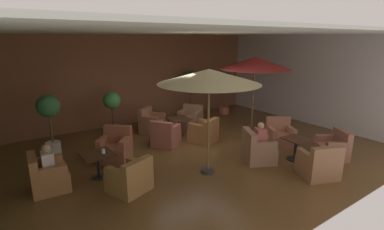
% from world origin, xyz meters
% --- Properties ---
extents(ground_plane, '(10.75, 8.24, 0.02)m').
position_xyz_m(ground_plane, '(0.00, 0.00, -0.01)').
color(ground_plane, brown).
extents(wall_back_brick, '(10.75, 0.08, 3.42)m').
position_xyz_m(wall_back_brick, '(0.00, 4.08, 1.71)').
color(wall_back_brick, brown).
rests_on(wall_back_brick, ground_plane).
extents(wall_right_plain, '(0.08, 8.24, 3.42)m').
position_xyz_m(wall_right_plain, '(5.33, 0.00, 1.71)').
color(wall_right_plain, silver).
rests_on(wall_right_plain, ground_plane).
extents(ceiling_slab, '(10.75, 8.24, 0.06)m').
position_xyz_m(ceiling_slab, '(0.00, 0.00, 3.45)').
color(ceiling_slab, silver).
rests_on(ceiling_slab, wall_back_brick).
extents(cafe_table_front_left, '(0.73, 0.73, 0.62)m').
position_xyz_m(cafe_table_front_left, '(-3.03, 0.04, 0.50)').
color(cafe_table_front_left, black).
rests_on(cafe_table_front_left, ground_plane).
extents(armchair_front_left_north, '(0.99, 0.98, 0.79)m').
position_xyz_m(armchair_front_left_north, '(-2.66, -1.00, 0.30)').
color(armchair_front_left_north, olive).
rests_on(armchair_front_left_north, ground_plane).
extents(armchair_front_left_east, '(1.10, 1.10, 0.90)m').
position_xyz_m(armchair_front_left_east, '(-2.28, 0.87, 0.33)').
color(armchair_front_left_east, '#A05A40').
rests_on(armchair_front_left_east, ground_plane).
extents(armchair_front_left_south, '(0.80, 0.86, 0.85)m').
position_xyz_m(armchair_front_left_south, '(-4.13, 0.11, 0.32)').
color(armchair_front_left_south, '#9B6339').
rests_on(armchair_front_left_south, ground_plane).
extents(cafe_table_front_right, '(0.68, 0.68, 0.62)m').
position_xyz_m(cafe_table_front_right, '(1.79, -2.03, 0.44)').
color(cafe_table_front_right, black).
rests_on(cafe_table_front_right, ground_plane).
extents(armchair_front_right_north, '(1.01, 1.02, 0.82)m').
position_xyz_m(armchair_front_right_north, '(2.72, -2.58, 0.30)').
color(armchair_front_right_north, '#945D48').
rests_on(armchair_front_right_north, ground_plane).
extents(armchair_front_right_east, '(1.02, 1.01, 0.89)m').
position_xyz_m(armchair_front_right_east, '(2.33, -1.08, 0.32)').
color(armchair_front_right_east, '#A1664B').
rests_on(armchair_front_right_east, ground_plane).
extents(armchair_front_right_south, '(1.05, 1.07, 0.89)m').
position_xyz_m(armchair_front_right_south, '(0.84, -1.51, 0.33)').
color(armchair_front_right_south, '#8F664B').
rests_on(armchair_front_right_south, ground_plane).
extents(armchair_front_right_west, '(1.04, 1.03, 0.87)m').
position_xyz_m(armchair_front_right_west, '(1.35, -3.01, 0.32)').
color(armchair_front_right_west, '#8F6140').
rests_on(armchair_front_right_west, ground_plane).
extents(cafe_table_mid_center, '(0.74, 0.74, 0.62)m').
position_xyz_m(cafe_table_mid_center, '(0.26, 1.58, 0.50)').
color(cafe_table_mid_center, black).
rests_on(cafe_table_mid_center, ground_plane).
extents(armchair_mid_center_north, '(1.05, 1.05, 0.89)m').
position_xyz_m(armchair_mid_center_north, '(-0.35, 2.42, 0.33)').
color(armchair_mid_center_north, '#9B6347').
rests_on(armchair_mid_center_north, ground_plane).
extents(armchair_mid_center_east, '(1.04, 1.03, 0.84)m').
position_xyz_m(armchair_mid_center_east, '(-0.61, 1.00, 0.32)').
color(armchair_mid_center_east, '#9E5A4A').
rests_on(armchair_mid_center_east, ground_plane).
extents(armchair_mid_center_south, '(0.96, 0.99, 0.79)m').
position_xyz_m(armchair_mid_center_south, '(0.62, 0.60, 0.30)').
color(armchair_mid_center_south, '#9C653B').
rests_on(armchair_mid_center_south, ground_plane).
extents(armchair_mid_center_west, '(1.03, 1.04, 0.84)m').
position_xyz_m(armchair_mid_center_west, '(1.14, 2.12, 0.32)').
color(armchair_mid_center_west, '#94674B').
rests_on(armchair_mid_center_west, ground_plane).
extents(patio_umbrella_tall_red, '(2.43, 2.43, 2.60)m').
position_xyz_m(patio_umbrella_tall_red, '(-0.69, -1.26, 2.41)').
color(patio_umbrella_tall_red, '#2D2D2D').
rests_on(patio_umbrella_tall_red, ground_plane).
extents(patio_umbrella_center_beige, '(2.47, 2.47, 2.67)m').
position_xyz_m(patio_umbrella_center_beige, '(2.74, 0.51, 2.44)').
color(patio_umbrella_center_beige, '#2D2D2D').
rests_on(patio_umbrella_center_beige, ground_plane).
extents(potted_tree_left_corner, '(0.61, 0.61, 1.95)m').
position_xyz_m(potted_tree_left_corner, '(3.57, 2.98, 1.33)').
color(potted_tree_left_corner, '#AB5E46').
rests_on(potted_tree_left_corner, ground_plane).
extents(potted_tree_mid_left, '(0.81, 0.81, 1.96)m').
position_xyz_m(potted_tree_mid_left, '(2.08, 3.49, 1.46)').
color(potted_tree_mid_left, '#AB6348').
rests_on(potted_tree_mid_left, ground_plane).
extents(potted_tree_mid_right, '(0.59, 0.59, 1.54)m').
position_xyz_m(potted_tree_mid_right, '(-1.58, 2.90, 0.98)').
color(potted_tree_mid_right, '#A36943').
rests_on(potted_tree_mid_right, ground_plane).
extents(potted_tree_right_corner, '(0.64, 0.64, 1.78)m').
position_xyz_m(potted_tree_right_corner, '(-3.64, 2.19, 1.20)').
color(potted_tree_right_corner, silver).
rests_on(potted_tree_right_corner, ground_plane).
extents(patron_blue_shirt, '(0.26, 0.36, 0.61)m').
position_xyz_m(patron_blue_shirt, '(-4.09, 0.10, 0.72)').
color(patron_blue_shirt, silver).
rests_on(patron_blue_shirt, ground_plane).
extents(patron_by_window, '(0.38, 0.41, 0.65)m').
position_xyz_m(patron_by_window, '(0.88, -1.53, 0.74)').
color(patron_by_window, '#AD5450').
rests_on(patron_by_window, ground_plane).
extents(iced_drink_cup, '(0.08, 0.08, 0.11)m').
position_xyz_m(iced_drink_cup, '(-2.90, -0.04, 0.68)').
color(iced_drink_cup, white).
rests_on(iced_drink_cup, cafe_table_front_left).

